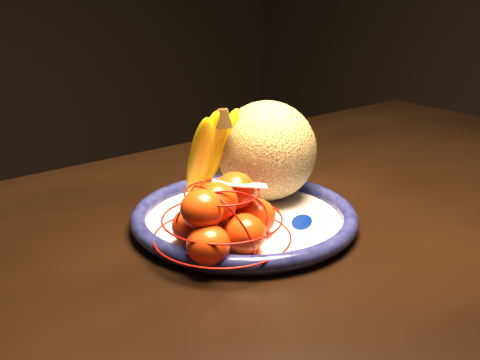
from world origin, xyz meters
TOP-DOWN VIEW (x-y plane):
  - dining_table at (0.12, -0.04)m, footprint 1.61×0.97m
  - fruit_bowl at (0.02, 0.01)m, footprint 0.33×0.33m
  - cantaloupe at (0.10, 0.06)m, footprint 0.16×0.16m
  - banana_bunch at (0.00, 0.09)m, footprint 0.11×0.11m
  - mandarin_bag at (-0.06, -0.04)m, footprint 0.21×0.21m
  - price_tag at (-0.04, -0.04)m, footprint 0.07×0.06m

SIDE VIEW (x-z plane):
  - dining_table at x=0.12m, z-range 0.32..1.12m
  - fruit_bowl at x=0.02m, z-range 0.80..0.83m
  - mandarin_bag at x=-0.06m, z-range 0.79..0.91m
  - cantaloupe at x=0.10m, z-range 0.81..0.97m
  - price_tag at x=-0.04m, z-range 0.89..0.90m
  - banana_bunch at x=0.00m, z-range 0.82..0.99m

